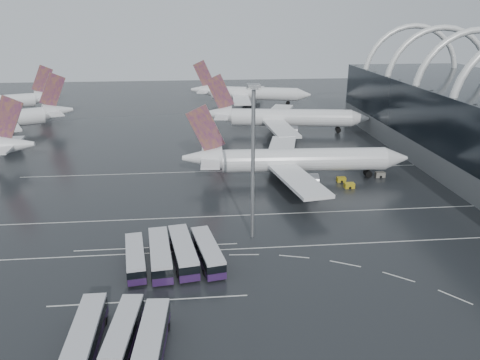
{
  "coord_description": "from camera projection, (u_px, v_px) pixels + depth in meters",
  "views": [
    {
      "loc": [
        -16.67,
        -73.17,
        38.38
      ],
      "look_at": [
        -8.16,
        13.46,
        7.0
      ],
      "focal_mm": 35.0,
      "sensor_mm": 36.0,
      "label": 1
    }
  ],
  "objects": [
    {
      "name": "lane_marking_far",
      "position": [
        261.0,
        170.0,
        120.5
      ],
      "size": [
        120.0,
        0.25,
        0.01
      ],
      "primitive_type": "cube",
      "color": "silver",
      "rests_on": "ground"
    },
    {
      "name": "gse_cart_belly_b",
      "position": [
        380.0,
        175.0,
        115.02
      ],
      "size": [
        2.32,
        1.37,
        1.26
      ],
      "primitive_type": "cube",
      "color": "slate",
      "rests_on": "ground"
    },
    {
      "name": "lane_marking_mid",
      "position": [
        281.0,
        214.0,
        94.29
      ],
      "size": [
        120.0,
        0.25,
        0.01
      ],
      "primitive_type": "cube",
      "color": "silver",
      "rests_on": "ground"
    },
    {
      "name": "bus_row_far_c",
      "position": [
        151.0,
        341.0,
        55.11
      ],
      "size": [
        3.84,
        13.33,
        3.24
      ],
      "rotation": [
        0.0,
        0.0,
        1.5
      ],
      "color": "#311542",
      "rests_on": "ground"
    },
    {
      "name": "bus_bay_line_south",
      "position": [
        149.0,
        301.0,
        65.87
      ],
      "size": [
        28.0,
        0.25,
        0.01
      ],
      "primitive_type": "cube",
      "color": "silver",
      "rests_on": "ground"
    },
    {
      "name": "bus_row_near_a",
      "position": [
        135.0,
        257.0,
        74.09
      ],
      "size": [
        4.54,
        12.67,
        3.05
      ],
      "rotation": [
        0.0,
        0.0,
        1.71
      ],
      "color": "#311542",
      "rests_on": "ground"
    },
    {
      "name": "gse_cart_belly_a",
      "position": [
        349.0,
        185.0,
        107.86
      ],
      "size": [
        2.26,
        1.33,
        1.23
      ],
      "primitive_type": "cube",
      "color": "#AF9517",
      "rests_on": "ground"
    },
    {
      "name": "bus_row_far_b",
      "position": [
        123.0,
        332.0,
        56.81
      ],
      "size": [
        3.87,
        12.49,
        3.03
      ],
      "rotation": [
        0.0,
        0.0,
        1.48
      ],
      "color": "#311542",
      "rests_on": "ground"
    },
    {
      "name": "bus_bay_line_north",
      "position": [
        157.0,
        247.0,
        80.85
      ],
      "size": [
        28.0,
        0.25,
        0.01
      ],
      "primitive_type": "cube",
      "color": "silver",
      "rests_on": "ground"
    },
    {
      "name": "bus_row_near_b",
      "position": [
        160.0,
        254.0,
        74.68
      ],
      "size": [
        4.7,
        14.17,
        3.42
      ],
      "rotation": [
        0.0,
        0.0,
        1.69
      ],
      "color": "#311542",
      "rests_on": "ground"
    },
    {
      "name": "bus_row_near_d",
      "position": [
        208.0,
        252.0,
        75.68
      ],
      "size": [
        5.36,
        13.57,
        3.26
      ],
      "rotation": [
        0.0,
        0.0,
        1.76
      ],
      "color": "#311542",
      "rests_on": "ground"
    },
    {
      "name": "ground",
      "position": [
        293.0,
        241.0,
        83.05
      ],
      "size": [
        420.0,
        420.0,
        0.0
      ],
      "primitive_type": "plane",
      "color": "black",
      "rests_on": "ground"
    },
    {
      "name": "airliner_gate_c",
      "position": [
        248.0,
        94.0,
        203.95
      ],
      "size": [
        52.19,
        47.42,
        18.8
      ],
      "rotation": [
        0.0,
        0.0,
        -0.26
      ],
      "color": "white",
      "rests_on": "ground"
    },
    {
      "name": "jet_remote_mid",
      "position": [
        7.0,
        119.0,
        154.27
      ],
      "size": [
        42.19,
        34.48,
        19.35
      ],
      "rotation": [
        0.0,
        0.0,
        3.59
      ],
      "color": "white",
      "rests_on": "ground"
    },
    {
      "name": "bus_row_far_a",
      "position": [
        86.0,
        335.0,
        56.03
      ],
      "size": [
        3.25,
        13.44,
        3.31
      ],
      "rotation": [
        0.0,
        0.0,
        1.57
      ],
      "color": "#311542",
      "rests_on": "ground"
    },
    {
      "name": "gse_cart_belly_e",
      "position": [
        341.0,
        179.0,
        111.84
      ],
      "size": [
        2.11,
        1.24,
        1.15
      ],
      "primitive_type": "cube",
      "color": "#AF9517",
      "rests_on": "ground"
    },
    {
      "name": "airliner_gate_b",
      "position": [
        282.0,
        118.0,
        156.62
      ],
      "size": [
        55.62,
        49.5,
        19.32
      ],
      "rotation": [
        0.0,
        0.0,
        -0.15
      ],
      "color": "white",
      "rests_on": "ground"
    },
    {
      "name": "jet_remote_far",
      "position": [
        5.0,
        102.0,
        185.03
      ],
      "size": [
        41.75,
        33.98,
        18.58
      ],
      "rotation": [
        0.0,
        0.0,
        3.48
      ],
      "color": "white",
      "rests_on": "ground"
    },
    {
      "name": "airliner_main",
      "position": [
        293.0,
        161.0,
        112.4
      ],
      "size": [
        54.72,
        48.04,
        18.55
      ],
      "rotation": [
        0.0,
        0.0,
        -0.04
      ],
      "color": "white",
      "rests_on": "ground"
    },
    {
      "name": "floodlight_mast",
      "position": [
        253.0,
        145.0,
        78.97
      ],
      "size": [
        2.1,
        2.1,
        27.38
      ],
      "color": "gray",
      "rests_on": "ground"
    },
    {
      "name": "bus_row_near_c",
      "position": [
        183.0,
        251.0,
        75.56
      ],
      "size": [
        5.32,
        14.32,
        3.45
      ],
      "rotation": [
        0.0,
        0.0,
        1.73
      ],
      "color": "#311542",
      "rests_on": "ground"
    },
    {
      "name": "lane_marking_near",
      "position": [
        295.0,
        246.0,
        81.18
      ],
      "size": [
        120.0,
        0.25,
        0.01
      ],
      "primitive_type": "cube",
      "color": "silver",
      "rests_on": "ground"
    }
  ]
}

